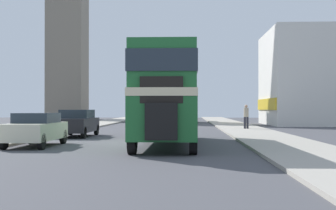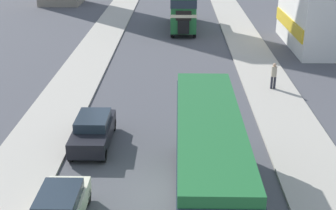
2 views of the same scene
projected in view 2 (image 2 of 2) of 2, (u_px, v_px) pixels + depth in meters
name	position (u px, v px, depth m)	size (l,w,h in m)	color
ground_plane	(166.00, 197.00, 19.62)	(120.00, 120.00, 0.00)	#47474C
sidewalk_right	(327.00, 197.00, 19.46)	(3.50, 120.00, 0.12)	#A8A093
sidewalk_left	(6.00, 194.00, 19.73)	(3.50, 120.00, 0.12)	#A8A093
double_decker_bus	(209.00, 157.00, 17.81)	(2.45, 10.89, 4.03)	#1E602D
bus_distant	(183.00, 5.00, 48.12)	(2.47, 10.06, 4.07)	#1E602D
car_parked_near	(59.00, 210.00, 17.45)	(1.71, 4.12, 1.43)	beige
car_parked_mid	(93.00, 130.00, 23.80)	(1.80, 4.39, 1.55)	black
pedestrian_walking	(274.00, 74.00, 31.17)	(0.36, 0.36, 1.78)	#282833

